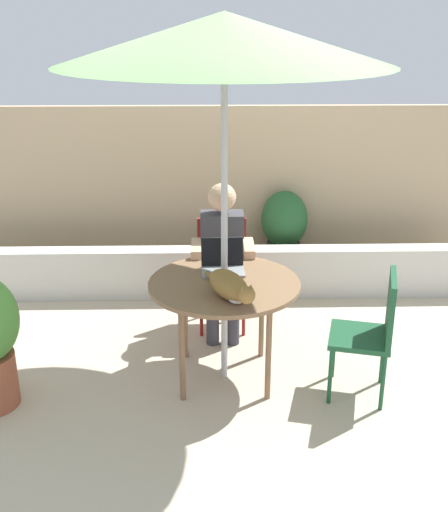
# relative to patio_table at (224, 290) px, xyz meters

# --- Properties ---
(ground_plane) EXTENTS (14.00, 14.00, 0.00)m
(ground_plane) POSITION_rel_patio_table_xyz_m (0.00, 0.00, -0.68)
(ground_plane) COLOR #BCAD93
(fence_back) EXTENTS (5.87, 0.08, 1.65)m
(fence_back) POSITION_rel_patio_table_xyz_m (0.00, 2.03, 0.14)
(fence_back) COLOR tan
(fence_back) RESTS_ON ground
(planter_wall_low) EXTENTS (5.29, 0.20, 0.46)m
(planter_wall_low) POSITION_rel_patio_table_xyz_m (0.00, 1.40, -0.45)
(planter_wall_low) COLOR beige
(planter_wall_low) RESTS_ON ground
(patio_table) EXTENTS (1.04, 1.04, 0.74)m
(patio_table) POSITION_rel_patio_table_xyz_m (0.00, 0.00, 0.00)
(patio_table) COLOR brown
(patio_table) RESTS_ON ground
(patio_umbrella) EXTENTS (2.06, 2.06, 2.47)m
(patio_umbrella) POSITION_rel_patio_table_xyz_m (0.00, 0.00, 1.63)
(patio_umbrella) COLOR #B7B7BC
(patio_umbrella) RESTS_ON ground
(chair_occupied) EXTENTS (0.40, 0.40, 0.89)m
(chair_occupied) POSITION_rel_patio_table_xyz_m (0.00, 0.87, -0.16)
(chair_occupied) COLOR maroon
(chair_occupied) RESTS_ON ground
(chair_empty) EXTENTS (0.49, 0.49, 0.89)m
(chair_empty) POSITION_rel_patio_table_xyz_m (0.98, -0.25, -0.16)
(chair_empty) COLOR #194C2D
(chair_empty) RESTS_ON ground
(person_seated) EXTENTS (0.48, 0.48, 1.23)m
(person_seated) POSITION_rel_patio_table_xyz_m (-0.00, 0.71, 0.01)
(person_seated) COLOR #3F3F47
(person_seated) RESTS_ON ground
(laptop) EXTENTS (0.31, 0.26, 0.21)m
(laptop) POSITION_rel_patio_table_xyz_m (-0.01, 0.22, 0.12)
(laptop) COLOR gray
(laptop) RESTS_ON patio_table
(cat) EXTENTS (0.35, 0.61, 0.17)m
(cat) POSITION_rel_patio_table_xyz_m (0.03, -0.27, 0.14)
(cat) COLOR olive
(cat) RESTS_ON patio_table
(potted_plant_near_fence) EXTENTS (0.45, 0.45, 0.87)m
(potted_plant_near_fence) POSITION_rel_patio_table_xyz_m (0.62, 1.85, -0.20)
(potted_plant_near_fence) COLOR #33383D
(potted_plant_near_fence) RESTS_ON ground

